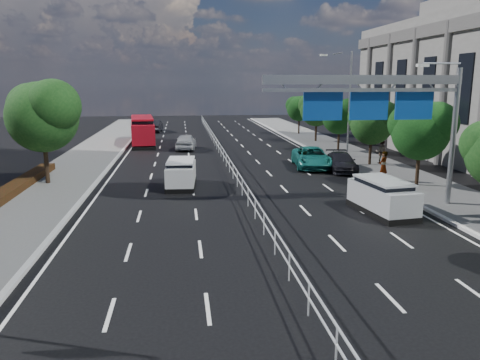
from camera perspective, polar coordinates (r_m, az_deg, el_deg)
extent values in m
plane|color=black|center=(14.61, 7.44, -14.63)|extent=(160.00, 160.00, 0.00)
cube|color=silver|center=(35.72, -1.59, 3.04)|extent=(0.05, 85.00, 0.05)
cube|color=silver|center=(35.79, -1.59, 2.32)|extent=(0.05, 85.00, 0.05)
cylinder|color=gray|center=(26.79, 24.55, 4.61)|extent=(0.28, 0.28, 7.20)
cube|color=gray|center=(24.36, 14.90, 11.74)|extent=(10.20, 0.25, 0.45)
cube|color=gray|center=(24.37, 14.84, 10.57)|extent=(10.20, 0.18, 0.18)
cylinder|color=gray|center=(26.13, 23.37, 12.93)|extent=(2.00, 0.10, 0.10)
cube|color=silver|center=(25.64, 21.37, 12.89)|extent=(0.60, 0.25, 0.15)
cube|color=#0D3E91|center=(25.72, 20.45, 8.49)|extent=(2.00, 0.08, 1.40)
cube|color=white|center=(25.77, 20.40, 8.49)|extent=(1.80, 0.02, 1.20)
cube|color=#0D3E91|center=(24.71, 15.45, 8.69)|extent=(2.00, 0.08, 1.40)
cube|color=white|center=(24.76, 15.41, 8.70)|extent=(1.80, 0.02, 1.20)
cube|color=#0D3E91|center=(23.90, 10.06, 8.84)|extent=(2.00, 0.08, 1.40)
cube|color=white|center=(23.95, 10.03, 8.85)|extent=(1.80, 0.02, 1.20)
cylinder|color=gray|center=(41.22, 13.18, 8.81)|extent=(0.16, 0.16, 9.00)
cylinder|color=gray|center=(40.83, 11.84, 14.88)|extent=(0.10, 2.40, 0.10)
cube|color=silver|center=(40.46, 10.17, 14.76)|extent=(0.60, 0.25, 0.15)
cube|color=#4C4947|center=(40.37, 24.19, 16.73)|extent=(0.40, 36.00, 1.00)
cylinder|color=black|center=(32.15, -22.57, 2.49)|extent=(0.28, 0.28, 3.50)
sphere|color=#123811|center=(31.87, -22.94, 7.08)|extent=(4.40, 4.40, 4.40)
sphere|color=#123811|center=(30.97, -21.79, 8.36)|extent=(3.30, 3.30, 3.30)
sphere|color=#123811|center=(32.69, -24.03, 8.08)|extent=(3.08, 3.08, 3.08)
cylinder|color=black|center=(31.24, 20.87, 1.72)|extent=(0.22, 0.22, 2.80)
sphere|color=black|center=(30.97, 21.15, 5.49)|extent=(3.50, 3.50, 3.50)
sphere|color=black|center=(30.81, 22.84, 6.38)|extent=(2.62, 2.62, 2.62)
sphere|color=black|center=(31.11, 19.76, 6.45)|extent=(2.45, 2.45, 2.45)
cylinder|color=black|center=(37.94, 15.60, 3.66)|extent=(0.22, 0.22, 2.70)
sphere|color=#123811|center=(37.73, 15.77, 6.66)|extent=(3.30, 3.30, 3.30)
sphere|color=#123811|center=(37.49, 17.05, 7.39)|extent=(2.48, 2.48, 2.47)
sphere|color=#123811|center=(37.93, 14.71, 7.40)|extent=(2.31, 2.31, 2.31)
cylinder|color=black|center=(44.90, 11.93, 5.02)|extent=(0.21, 0.21, 2.65)
sphere|color=black|center=(44.71, 12.04, 7.52)|extent=(3.20, 3.20, 3.20)
sphere|color=black|center=(44.44, 13.06, 8.13)|extent=(2.40, 2.40, 2.40)
sphere|color=black|center=(44.96, 11.18, 8.12)|extent=(2.24, 2.24, 2.24)
cylinder|color=black|center=(51.99, 9.25, 6.14)|extent=(0.23, 0.23, 2.85)
sphere|color=#123811|center=(51.82, 9.32, 8.46)|extent=(3.60, 3.60, 3.60)
sphere|color=#123811|center=(51.49, 10.29, 9.04)|extent=(2.70, 2.70, 2.70)
sphere|color=#123811|center=(52.15, 8.50, 9.01)|extent=(2.52, 2.52, 2.52)
cylinder|color=black|center=(59.20, 7.20, 6.77)|extent=(0.21, 0.21, 2.60)
sphere|color=black|center=(59.06, 7.25, 8.62)|extent=(3.10, 3.10, 3.10)
sphere|color=black|center=(58.74, 7.97, 9.10)|extent=(2.32, 2.33, 2.32)
sphere|color=black|center=(59.36, 6.63, 9.06)|extent=(2.17, 2.17, 2.17)
cube|color=black|center=(29.76, -7.15, -0.53)|extent=(1.99, 4.10, 0.28)
cube|color=white|center=(29.62, -7.19, 0.77)|extent=(1.95, 4.02, 1.18)
cube|color=black|center=(29.51, -7.22, 1.89)|extent=(1.74, 2.92, 0.52)
cube|color=white|center=(29.47, -7.23, 2.39)|extent=(1.83, 3.16, 0.10)
cylinder|color=black|center=(28.53, -8.75, -0.81)|extent=(0.29, 0.60, 0.59)
cylinder|color=black|center=(28.43, -5.90, -0.78)|extent=(0.29, 0.60, 0.59)
cylinder|color=black|center=(31.04, -8.31, 0.24)|extent=(0.29, 0.60, 0.59)
cylinder|color=black|center=(30.95, -5.69, 0.27)|extent=(0.29, 0.60, 0.59)
cube|color=black|center=(50.90, -11.75, 4.48)|extent=(3.20, 9.81, 0.29)
cube|color=maroon|center=(50.76, -11.81, 5.86)|extent=(3.14, 9.62, 1.96)
cube|color=black|center=(50.67, -11.86, 6.96)|extent=(2.71, 6.97, 0.86)
cube|color=maroon|center=(50.64, -11.88, 7.45)|extent=(2.85, 7.54, 0.17)
cylinder|color=black|center=(47.79, -12.82, 4.14)|extent=(0.31, 0.62, 0.59)
cylinder|color=black|center=(47.82, -10.55, 4.24)|extent=(0.31, 0.62, 0.59)
cylinder|color=black|center=(53.97, -12.83, 5.00)|extent=(0.31, 0.62, 0.59)
cylinder|color=black|center=(54.00, -10.82, 5.09)|extent=(0.31, 0.62, 0.59)
imported|color=#9FA1A6|center=(46.04, -6.61, 4.68)|extent=(2.24, 4.71, 1.55)
imported|color=black|center=(63.11, -10.35, 6.49)|extent=(1.99, 4.75, 1.53)
cube|color=black|center=(24.67, 16.88, -3.56)|extent=(2.30, 4.41, 0.29)
cube|color=#A2A5A9|center=(24.49, 16.98, -1.99)|extent=(2.26, 4.32, 1.19)
cube|color=black|center=(24.36, 17.06, -0.63)|extent=(1.97, 3.16, 0.53)
cube|color=#A2A5A9|center=(24.31, 17.10, -0.02)|extent=(2.08, 3.41, 0.11)
cylinder|color=black|center=(23.13, 17.08, -4.20)|extent=(0.32, 0.62, 0.59)
cylinder|color=black|center=(23.92, 20.10, -3.88)|extent=(0.32, 0.62, 0.59)
cylinder|color=black|center=(25.41, 13.89, -2.59)|extent=(0.32, 0.62, 0.59)
cylinder|color=black|center=(26.13, 16.74, -2.35)|extent=(0.32, 0.62, 0.59)
imported|color=#15625B|center=(36.48, 8.72, 2.73)|extent=(3.20, 5.84, 1.55)
imported|color=black|center=(35.48, 12.24, 2.17)|extent=(2.50, 4.84, 1.34)
imported|color=gray|center=(31.88, 17.07, 1.65)|extent=(0.85, 0.80, 1.95)
imported|color=gray|center=(38.66, 16.85, 3.29)|extent=(1.11, 1.04, 1.83)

